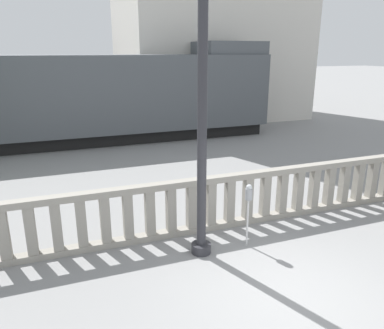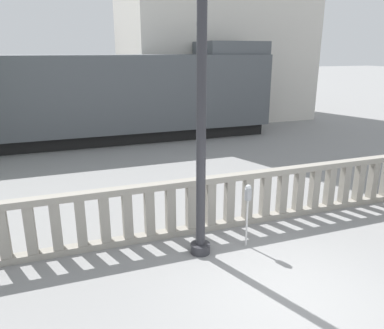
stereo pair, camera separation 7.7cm
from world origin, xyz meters
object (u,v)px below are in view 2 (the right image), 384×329
(parking_meter, at_px, (248,198))
(train_near, at_px, (45,100))
(lamppost, at_px, (201,113))
(train_far, at_px, (103,81))

(parking_meter, distance_m, train_near, 11.65)
(train_near, bearing_deg, lamppost, -74.91)
(parking_meter, relative_size, train_far, 0.07)
(lamppost, xyz_separation_m, train_far, (1.08, 23.42, -1.15))
(lamppost, distance_m, parking_meter, 2.10)
(train_near, distance_m, train_far, 13.19)
(train_near, bearing_deg, parking_meter, -70.07)
(parking_meter, xyz_separation_m, train_near, (-3.96, 10.92, 0.93))
(parking_meter, xyz_separation_m, train_far, (0.05, 23.48, 0.68))
(parking_meter, bearing_deg, train_near, 109.93)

